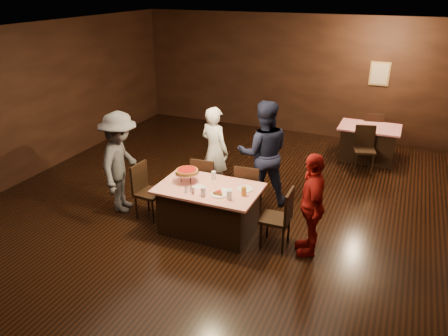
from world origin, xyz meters
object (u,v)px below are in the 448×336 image
(chair_end_right, at_px, (276,218))
(diner_grey_knit, at_px, (121,163))
(chair_back_far, at_px, (371,131))
(back_table, at_px, (368,143))
(diner_red_shirt, at_px, (312,204))
(glass_front_left, at_px, (203,192))
(pizza_stand, at_px, (187,171))
(main_table, at_px, (209,209))
(glass_back, at_px, (214,175))
(diner_white_jacket, at_px, (215,151))
(chair_far_right, at_px, (249,189))
(chair_far_left, at_px, (206,181))
(glass_amber, at_px, (244,191))
(chair_end_left, at_px, (149,192))
(chair_back_near, at_px, (365,149))
(diner_navy_hoodie, at_px, (263,153))
(plate_empty, at_px, (245,189))
(glass_front_right, at_px, (229,195))

(chair_end_right, distance_m, diner_grey_knit, 2.81)
(chair_back_far, bearing_deg, back_table, 80.41)
(diner_red_shirt, bearing_deg, diner_grey_knit, -109.77)
(back_table, xyz_separation_m, glass_front_left, (-1.94, -4.47, 0.46))
(pizza_stand, bearing_deg, diner_grey_knit, 179.47)
(pizza_stand, relative_size, glass_front_left, 2.71)
(main_table, height_order, glass_back, glass_back)
(chair_back_far, bearing_deg, diner_red_shirt, 75.85)
(back_table, distance_m, chair_back_far, 0.61)
(diner_white_jacket, bearing_deg, chair_end_right, 159.51)
(glass_front_left, bearing_deg, diner_white_jacket, 108.45)
(chair_far_right, distance_m, diner_grey_knit, 2.23)
(chair_end_right, bearing_deg, main_table, -90.83)
(chair_far_left, height_order, glass_back, chair_far_left)
(back_table, relative_size, chair_far_left, 1.37)
(glass_amber, bearing_deg, diner_white_jacket, 128.63)
(chair_end_left, bearing_deg, chair_end_right, -86.10)
(back_table, bearing_deg, glass_front_left, -113.42)
(back_table, bearing_deg, diner_red_shirt, -95.22)
(chair_far_right, height_order, chair_end_right, same)
(chair_far_right, distance_m, glass_back, 0.73)
(main_table, bearing_deg, chair_back_near, 60.21)
(main_table, xyz_separation_m, chair_back_far, (1.99, 4.77, 0.09))
(main_table, distance_m, diner_navy_hoodie, 1.47)
(plate_empty, distance_m, glass_front_left, 0.68)
(chair_far_right, height_order, pizza_stand, pizza_stand)
(diner_grey_knit, bearing_deg, chair_end_right, -105.68)
(back_table, relative_size, glass_back, 9.29)
(diner_grey_knit, height_order, glass_front_left, diner_grey_knit)
(back_table, height_order, glass_front_left, glass_front_left)
(glass_front_right, xyz_separation_m, glass_amber, (0.15, 0.20, 0.00))
(chair_back_near, distance_m, glass_amber, 3.80)
(chair_back_far, height_order, glass_front_left, chair_back_far)
(main_table, distance_m, glass_front_left, 0.55)
(diner_navy_hoodie, distance_m, glass_front_left, 1.63)
(chair_end_left, relative_size, plate_empty, 3.80)
(plate_empty, height_order, glass_front_left, glass_front_left)
(diner_navy_hoodie, relative_size, plate_empty, 7.59)
(plate_empty, bearing_deg, chair_end_left, -174.81)
(diner_red_shirt, xyz_separation_m, glass_back, (-1.66, 0.26, 0.05))
(chair_back_near, height_order, diner_grey_knit, diner_grey_knit)
(pizza_stand, relative_size, plate_empty, 1.52)
(glass_front_right, distance_m, glass_amber, 0.25)
(chair_far_left, height_order, glass_amber, chair_far_left)
(chair_far_left, xyz_separation_m, glass_front_left, (0.45, -1.05, 0.37))
(back_table, height_order, plate_empty, plate_empty)
(chair_back_near, relative_size, chair_back_far, 1.00)
(diner_white_jacket, bearing_deg, pizza_stand, 113.03)
(chair_far_left, bearing_deg, glass_amber, 137.35)
(diner_red_shirt, relative_size, glass_back, 11.23)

